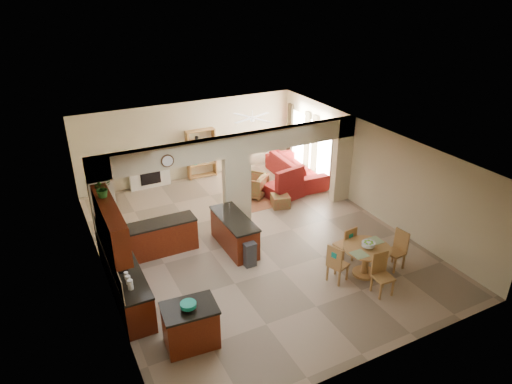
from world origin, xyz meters
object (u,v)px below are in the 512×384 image
kitchen_island (191,326)px  armchair (253,185)px  sofa (296,168)px  dining_table (366,257)px

kitchen_island → armchair: 6.93m
sofa → armchair: sofa is taller
dining_table → kitchen_island: bearing=-176.4°
sofa → armchair: size_ratio=3.34×
kitchen_island → dining_table: bearing=8.5°
kitchen_island → sofa: size_ratio=0.40×
sofa → armchair: bearing=108.8°
dining_table → armchair: 5.26m
sofa → armchair: 2.09m
kitchen_island → armchair: size_ratio=1.33×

